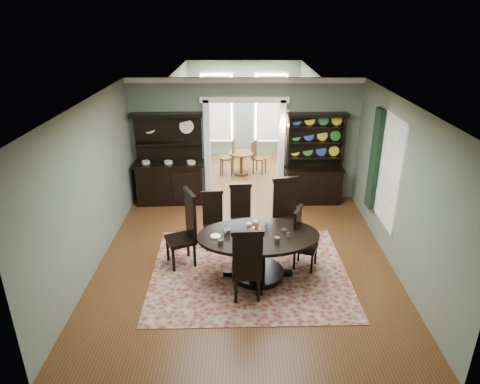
% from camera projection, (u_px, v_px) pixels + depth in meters
% --- Properties ---
extents(room, '(5.51, 6.01, 3.01)m').
position_uv_depth(room, '(245.00, 183.00, 7.60)').
color(room, brown).
rests_on(room, ground).
extents(parlor, '(3.51, 3.50, 3.01)m').
position_uv_depth(parlor, '(244.00, 116.00, 12.67)').
color(parlor, brown).
rests_on(parlor, ground).
extents(doorway_trim, '(2.08, 0.25, 2.57)m').
position_uv_depth(doorway_trim, '(244.00, 136.00, 10.30)').
color(doorway_trim, white).
rests_on(doorway_trim, floor).
extents(right_window, '(0.15, 1.47, 2.12)m').
position_uv_depth(right_window, '(382.00, 165.00, 8.39)').
color(right_window, white).
rests_on(right_window, wall_right).
extents(wall_sconce, '(0.27, 0.21, 0.21)m').
position_uv_depth(wall_sconce, '(285.00, 126.00, 10.05)').
color(wall_sconce, '#B57930').
rests_on(wall_sconce, back_wall_right).
extents(rug, '(3.62, 3.12, 0.01)m').
position_uv_depth(rug, '(250.00, 271.00, 7.83)').
color(rug, maroon).
rests_on(rug, floor).
extents(dining_table, '(2.22, 2.11, 0.84)m').
position_uv_depth(dining_table, '(258.00, 247.00, 7.48)').
color(dining_table, black).
rests_on(dining_table, rug).
extents(centerpiece, '(1.38, 0.89, 0.23)m').
position_uv_depth(centerpiece, '(253.00, 229.00, 7.42)').
color(centerpiece, silver).
rests_on(centerpiece, dining_table).
extents(chair_far_left, '(0.49, 0.47, 1.15)m').
position_uv_depth(chair_far_left, '(213.00, 217.00, 8.52)').
color(chair_far_left, black).
rests_on(chair_far_left, rug).
extents(chair_far_mid, '(0.48, 0.46, 1.19)m').
position_uv_depth(chair_far_mid, '(241.00, 211.00, 8.75)').
color(chair_far_mid, black).
rests_on(chair_far_mid, rug).
extents(chair_far_right, '(0.60, 0.58, 1.39)m').
position_uv_depth(chair_far_right, '(286.00, 210.00, 8.56)').
color(chair_far_right, black).
rests_on(chair_far_right, rug).
extents(chair_end_left, '(0.68, 0.69, 1.45)m').
position_uv_depth(chair_end_left, '(186.00, 227.00, 7.82)').
color(chair_end_left, black).
rests_on(chair_end_left, rug).
extents(chair_end_right, '(0.54, 0.55, 1.17)m').
position_uv_depth(chair_end_right, '(301.00, 237.00, 7.77)').
color(chair_end_right, black).
rests_on(chair_end_right, rug).
extents(chair_near, '(0.52, 0.49, 1.34)m').
position_uv_depth(chair_near, '(247.00, 263.00, 6.80)').
color(chair_near, black).
rests_on(chair_near, rug).
extents(sideboard, '(1.71, 0.70, 2.21)m').
position_uv_depth(sideboard, '(170.00, 172.00, 10.40)').
color(sideboard, black).
rests_on(sideboard, floor).
extents(welsh_dresser, '(1.44, 0.57, 2.21)m').
position_uv_depth(welsh_dresser, '(314.00, 171.00, 10.39)').
color(welsh_dresser, black).
rests_on(welsh_dresser, floor).
extents(parlor_table, '(0.72, 0.72, 0.66)m').
position_uv_depth(parlor_table, '(241.00, 160.00, 12.27)').
color(parlor_table, brown).
rests_on(parlor_table, parlor_floor).
extents(parlor_chair_left, '(0.46, 0.45, 1.05)m').
position_uv_depth(parlor_chair_left, '(229.00, 156.00, 12.25)').
color(parlor_chair_left, brown).
rests_on(parlor_chair_left, parlor_floor).
extents(parlor_chair_right, '(0.45, 0.44, 0.94)m').
position_uv_depth(parlor_chair_right, '(257.00, 156.00, 12.40)').
color(parlor_chair_right, brown).
rests_on(parlor_chair_right, parlor_floor).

